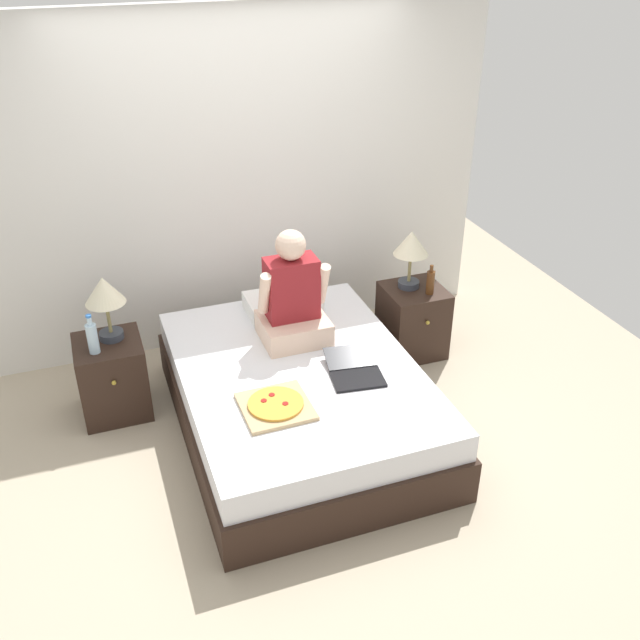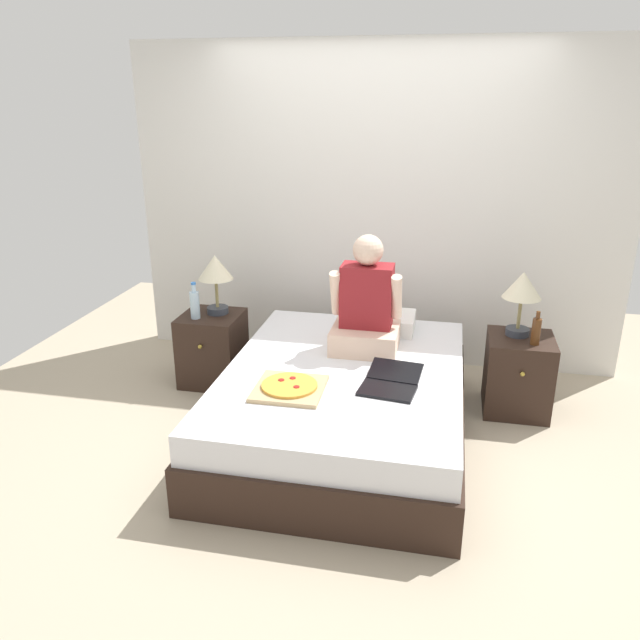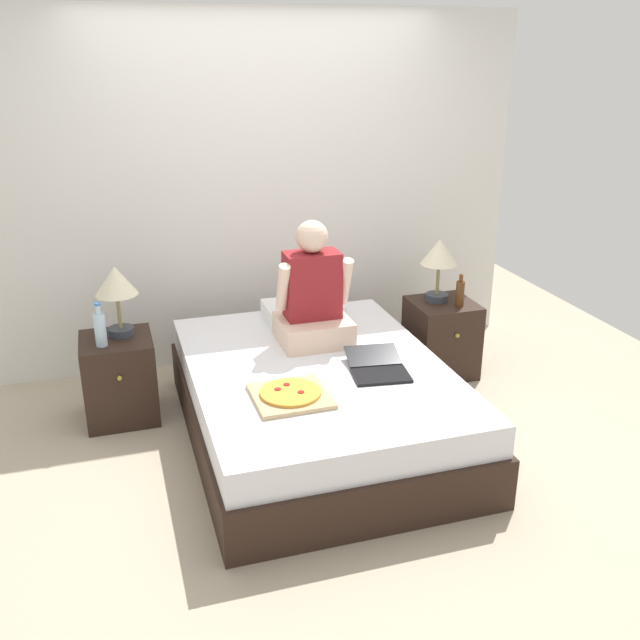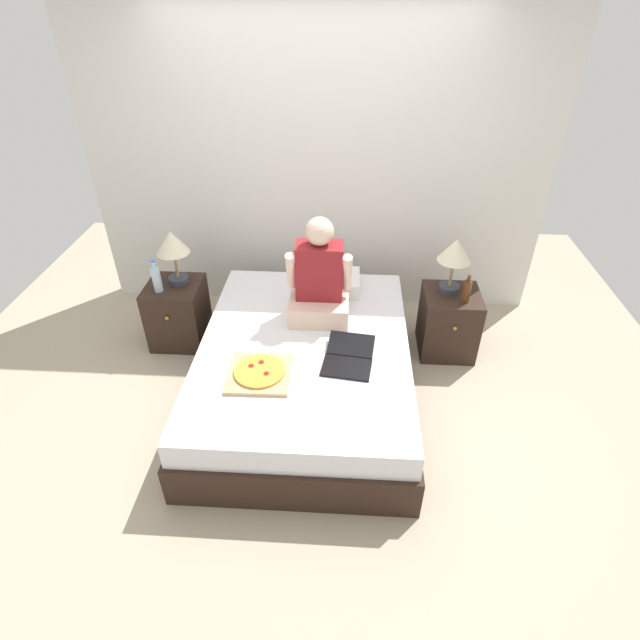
# 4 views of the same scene
# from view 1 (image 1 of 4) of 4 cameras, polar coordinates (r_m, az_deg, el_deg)

# --- Properties ---
(ground_plane) EXTENTS (5.89, 5.89, 0.00)m
(ground_plane) POSITION_cam_1_polar(r_m,az_deg,el_deg) (4.84, -1.65, -8.53)
(ground_plane) COLOR tan
(wall_back) EXTENTS (3.89, 0.12, 2.50)m
(wall_back) POSITION_cam_1_polar(r_m,az_deg,el_deg) (5.41, -6.57, 10.81)
(wall_back) COLOR silver
(wall_back) RESTS_ON ground
(bed) EXTENTS (1.51, 2.04, 0.48)m
(bed) POSITION_cam_1_polar(r_m,az_deg,el_deg) (4.70, -1.69, -6.27)
(bed) COLOR black
(bed) RESTS_ON ground
(nightstand_left) EXTENTS (0.44, 0.47, 0.54)m
(nightstand_left) POSITION_cam_1_polar(r_m,az_deg,el_deg) (5.03, -16.25, -4.41)
(nightstand_left) COLOR black
(nightstand_left) RESTS_ON ground
(lamp_on_left_nightstand) EXTENTS (0.26, 0.26, 0.45)m
(lamp_on_left_nightstand) POSITION_cam_1_polar(r_m,az_deg,el_deg) (4.77, -16.85, 1.94)
(lamp_on_left_nightstand) COLOR #333842
(lamp_on_left_nightstand) RESTS_ON nightstand_left
(water_bottle) EXTENTS (0.07, 0.07, 0.28)m
(water_bottle) POSITION_cam_1_polar(r_m,az_deg,el_deg) (4.75, -17.75, -1.34)
(water_bottle) COLOR silver
(water_bottle) RESTS_ON nightstand_left
(nightstand_right) EXTENTS (0.44, 0.47, 0.54)m
(nightstand_right) POSITION_cam_1_polar(r_m,az_deg,el_deg) (5.52, 7.41, -0.03)
(nightstand_right) COLOR black
(nightstand_right) RESTS_ON ground
(lamp_on_right_nightstand) EXTENTS (0.26, 0.26, 0.45)m
(lamp_on_right_nightstand) POSITION_cam_1_polar(r_m,az_deg,el_deg) (5.28, 7.30, 5.81)
(lamp_on_right_nightstand) COLOR #333842
(lamp_on_right_nightstand) RESTS_ON nightstand_right
(beer_bottle) EXTENTS (0.06, 0.06, 0.23)m
(beer_bottle) POSITION_cam_1_polar(r_m,az_deg,el_deg) (5.30, 8.83, 3.03)
(beer_bottle) COLOR #512D14
(beer_bottle) RESTS_ON nightstand_right
(pillow) EXTENTS (0.52, 0.34, 0.12)m
(pillow) POSITION_cam_1_polar(r_m,az_deg,el_deg) (5.16, -3.01, 1.34)
(pillow) COLOR white
(pillow) RESTS_ON bed
(person_seated) EXTENTS (0.47, 0.40, 0.78)m
(person_seated) POSITION_cam_1_polar(r_m,az_deg,el_deg) (4.72, -2.21, 1.59)
(person_seated) COLOR beige
(person_seated) RESTS_ON bed
(laptop) EXTENTS (0.37, 0.45, 0.07)m
(laptop) POSITION_cam_1_polar(r_m,az_deg,el_deg) (4.48, 2.82, -4.15)
(laptop) COLOR black
(laptop) RESTS_ON bed
(pizza_box) EXTENTS (0.41, 0.41, 0.04)m
(pizza_box) POSITION_cam_1_polar(r_m,az_deg,el_deg) (4.20, -3.56, -6.85)
(pizza_box) COLOR tan
(pizza_box) RESTS_ON bed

